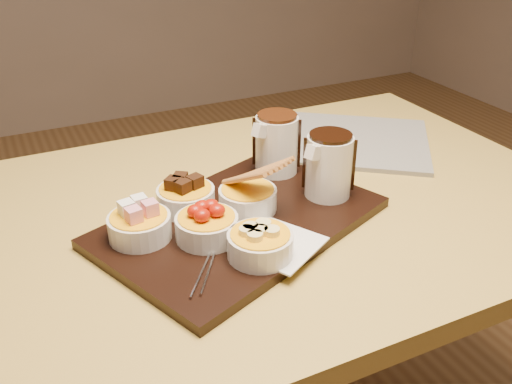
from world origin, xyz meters
name	(u,v)px	position (x,y,z in m)	size (l,w,h in m)	color
dining_table	(259,248)	(0.00, 0.00, 0.65)	(1.20, 0.80, 0.75)	gold
serving_board	(240,222)	(-0.07, -0.06, 0.76)	(0.46, 0.30, 0.02)	black
napkin	(277,244)	(-0.05, -0.16, 0.77)	(0.12, 0.12, 0.00)	white
bowl_marshmallows	(140,227)	(-0.23, -0.05, 0.79)	(0.10, 0.10, 0.04)	silver
bowl_cake	(186,199)	(-0.14, 0.01, 0.79)	(0.10, 0.10, 0.04)	silver
bowl_strawberries	(207,228)	(-0.14, -0.09, 0.79)	(0.10, 0.10, 0.04)	silver
bowl_biscotti	(248,199)	(-0.04, -0.04, 0.79)	(0.10, 0.10, 0.04)	silver
bowl_bananas	(260,245)	(-0.08, -0.17, 0.79)	(0.10, 0.10, 0.04)	silver
pitcher_dark_chocolate	(329,167)	(0.11, -0.05, 0.82)	(0.08, 0.08, 0.11)	silver
pitcher_milk_chocolate	(277,145)	(0.07, 0.07, 0.82)	(0.08, 0.08, 0.11)	silver
fondue_skewers	(214,244)	(-0.14, -0.12, 0.77)	(0.26, 0.03, 0.01)	silver
newspaper	(345,140)	(0.30, 0.17, 0.76)	(0.36, 0.29, 0.01)	beige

